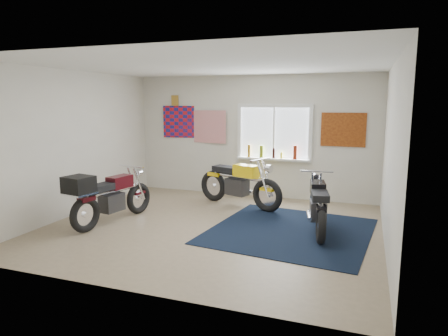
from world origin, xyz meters
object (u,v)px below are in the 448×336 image
(yellow_triumph, at_px, (239,184))
(black_chrome_bike, at_px, (318,207))
(navy_rug, at_px, (290,231))
(maroon_tourer, at_px, (107,196))

(yellow_triumph, relative_size, black_chrome_bike, 1.08)
(navy_rug, bearing_deg, black_chrome_bike, 23.69)
(yellow_triumph, bearing_deg, maroon_tourer, -112.46)
(navy_rug, xyz_separation_m, black_chrome_bike, (0.41, 0.18, 0.41))
(yellow_triumph, distance_m, maroon_tourer, 2.65)
(navy_rug, bearing_deg, maroon_tourer, -167.29)
(navy_rug, height_order, yellow_triumph, yellow_triumph)
(yellow_triumph, distance_m, black_chrome_bike, 2.03)
(black_chrome_bike, bearing_deg, maroon_tourer, 93.09)
(yellow_triumph, relative_size, maroon_tourer, 1.04)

